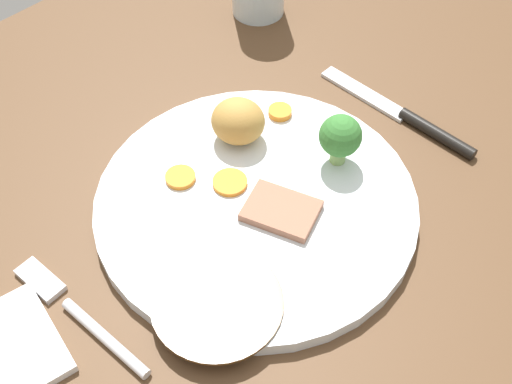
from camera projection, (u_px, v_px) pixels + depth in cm
name	position (u px, v px, depth cm)	size (l,w,h in cm)	color
dining_table	(277.00, 214.00, 63.34)	(120.00, 84.00, 3.60)	brown
dinner_plate	(256.00, 204.00, 60.90)	(28.95, 28.95, 1.40)	white
gravy_pool	(217.00, 303.00, 53.41)	(10.61, 10.61, 0.30)	#563819
meat_slice_main	(281.00, 211.00, 59.03)	(6.23, 4.57, 0.80)	#9E664C
roast_potato_left	(238.00, 121.00, 63.58)	(4.70, 5.12, 4.42)	#BC8C42
carrot_coin_front	(280.00, 112.00, 67.13)	(2.32, 2.32, 0.63)	orange
carrot_coin_back	(180.00, 177.00, 61.70)	(2.78, 2.78, 0.49)	orange
carrot_coin_side	(230.00, 182.00, 61.35)	(3.17, 3.17, 0.44)	orange
broccoli_floret	(340.00, 137.00, 61.00)	(3.94, 3.94, 5.23)	#8CB766
fork	(78.00, 313.00, 54.12)	(2.40, 15.31, 0.90)	silver
knife	(409.00, 118.00, 68.37)	(1.81, 18.51, 1.20)	black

